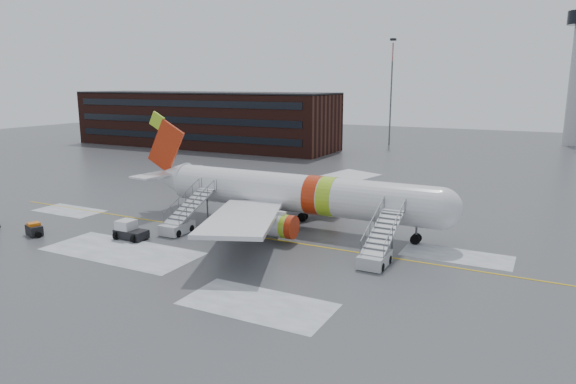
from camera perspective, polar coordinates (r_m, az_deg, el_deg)
The scene contains 8 objects.
ground at distance 50.72m, azimuth -5.09°, elevation -4.36°, with size 260.00×260.00×0.00m, color #494C4F.
airliner at distance 51.56m, azimuth 0.08°, elevation -0.12°, with size 35.03×32.97×11.18m.
airstair_fwd at distance 42.16m, azimuth 9.94°, elevation -6.40°, with size 2.05×7.70×3.48m.
airstair_aft at distance 51.26m, azimuth -11.71°, elevation -3.16°, with size 2.05×7.70×3.48m.
pushback_tug at distance 50.20m, azimuth -17.21°, elevation -4.13°, with size 3.04×2.29×1.73m.
baggage_tractor at distance 54.72m, azimuth -26.36°, elevation -3.80°, with size 2.53×1.66×1.25m.
terminal_building at distance 119.79m, azimuth -9.42°, elevation 7.99°, with size 62.00×16.11×12.30m.
light_mast_far_n at distance 123.86m, azimuth 11.42°, elevation 11.58°, with size 1.20×1.20×24.25m.
Camera 1 is at (26.13, -41.07, 14.24)m, focal length 32.00 mm.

